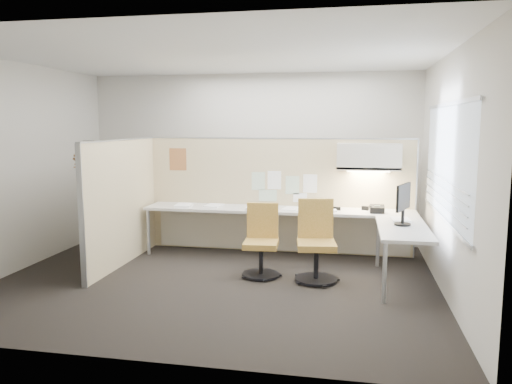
% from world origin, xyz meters
% --- Properties ---
extents(floor, '(5.50, 4.50, 0.01)m').
position_xyz_m(floor, '(0.00, 0.00, -0.01)').
color(floor, black).
rests_on(floor, ground).
extents(ceiling, '(5.50, 4.50, 0.01)m').
position_xyz_m(ceiling, '(0.00, 0.00, 2.80)').
color(ceiling, white).
rests_on(ceiling, wall_back).
extents(wall_back, '(5.50, 0.02, 2.80)m').
position_xyz_m(wall_back, '(0.00, 2.25, 1.40)').
color(wall_back, beige).
rests_on(wall_back, ground).
extents(wall_front, '(5.50, 0.02, 2.80)m').
position_xyz_m(wall_front, '(0.00, -2.25, 1.40)').
color(wall_front, beige).
rests_on(wall_front, ground).
extents(wall_left, '(0.02, 4.50, 2.80)m').
position_xyz_m(wall_left, '(-2.75, 0.00, 1.40)').
color(wall_left, beige).
rests_on(wall_left, ground).
extents(wall_right, '(0.02, 4.50, 2.80)m').
position_xyz_m(wall_right, '(2.75, 0.00, 1.40)').
color(wall_right, beige).
rests_on(wall_right, ground).
extents(window_pane, '(0.01, 2.80, 1.30)m').
position_xyz_m(window_pane, '(2.73, 0.00, 1.55)').
color(window_pane, '#8E9AA5').
rests_on(window_pane, wall_right).
extents(partition_back, '(4.10, 0.06, 1.75)m').
position_xyz_m(partition_back, '(0.55, 1.60, 0.88)').
color(partition_back, tan).
rests_on(partition_back, floor).
extents(partition_left, '(0.06, 2.20, 1.75)m').
position_xyz_m(partition_left, '(-1.50, 0.50, 0.88)').
color(partition_left, tan).
rests_on(partition_left, floor).
extents(desk, '(4.00, 2.07, 0.73)m').
position_xyz_m(desk, '(0.93, 1.13, 0.60)').
color(desk, beige).
rests_on(desk, floor).
extents(overhead_bin, '(0.90, 0.36, 0.38)m').
position_xyz_m(overhead_bin, '(1.90, 1.39, 1.51)').
color(overhead_bin, beige).
rests_on(overhead_bin, partition_back).
extents(task_light_strip, '(0.60, 0.06, 0.02)m').
position_xyz_m(task_light_strip, '(1.90, 1.39, 1.30)').
color(task_light_strip, '#FFEABF').
rests_on(task_light_strip, overhead_bin).
extents(pinned_papers, '(1.01, 0.00, 0.47)m').
position_xyz_m(pinned_papers, '(0.63, 1.57, 1.03)').
color(pinned_papers, '#8CBF8C').
rests_on(pinned_papers, partition_back).
extents(poster, '(0.28, 0.00, 0.35)m').
position_xyz_m(poster, '(-1.05, 1.57, 1.42)').
color(poster, orange).
rests_on(poster, partition_back).
extents(chair_left, '(0.49, 0.50, 0.93)m').
position_xyz_m(chair_left, '(0.53, 0.31, 0.43)').
color(chair_left, black).
rests_on(chair_left, floor).
extents(chair_right, '(0.53, 0.55, 1.01)m').
position_xyz_m(chair_right, '(1.24, 0.24, 0.47)').
color(chair_right, black).
rests_on(chair_right, floor).
extents(monitor, '(0.21, 0.46, 0.51)m').
position_xyz_m(monitor, '(2.30, 0.35, 1.03)').
color(monitor, black).
rests_on(monitor, desk).
extents(phone, '(0.21, 0.20, 0.12)m').
position_xyz_m(phone, '(2.03, 1.19, 0.78)').
color(phone, black).
rests_on(phone, desk).
extents(stapler, '(0.14, 0.04, 0.05)m').
position_xyz_m(stapler, '(1.45, 1.29, 0.76)').
color(stapler, black).
rests_on(stapler, desk).
extents(tape_dispenser, '(0.11, 0.09, 0.06)m').
position_xyz_m(tape_dispenser, '(1.87, 1.38, 0.76)').
color(tape_dispenser, black).
rests_on(tape_dispenser, desk).
extents(coat_hook, '(0.18, 0.47, 1.40)m').
position_xyz_m(coat_hook, '(-1.58, -0.35, 1.41)').
color(coat_hook, silver).
rests_on(coat_hook, partition_left).
extents(paper_stack_0, '(0.26, 0.32, 0.03)m').
position_xyz_m(paper_stack_0, '(-0.84, 1.20, 0.75)').
color(paper_stack_0, white).
rests_on(paper_stack_0, desk).
extents(paper_stack_1, '(0.27, 0.33, 0.02)m').
position_xyz_m(paper_stack_1, '(-0.39, 1.30, 0.74)').
color(paper_stack_1, white).
rests_on(paper_stack_1, desk).
extents(paper_stack_2, '(0.23, 0.30, 0.04)m').
position_xyz_m(paper_stack_2, '(0.28, 1.15, 0.75)').
color(paper_stack_2, white).
rests_on(paper_stack_2, desk).
extents(paper_stack_3, '(0.28, 0.34, 0.01)m').
position_xyz_m(paper_stack_3, '(0.80, 1.27, 0.74)').
color(paper_stack_3, white).
rests_on(paper_stack_3, desk).
extents(paper_stack_4, '(0.28, 0.34, 0.03)m').
position_xyz_m(paper_stack_4, '(1.34, 1.26, 0.74)').
color(paper_stack_4, white).
rests_on(paper_stack_4, desk).
extents(paper_stack_5, '(0.25, 0.32, 0.02)m').
position_xyz_m(paper_stack_5, '(2.31, 0.67, 0.74)').
color(paper_stack_5, white).
rests_on(paper_stack_5, desk).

